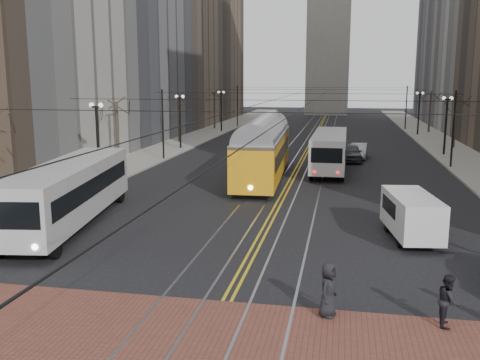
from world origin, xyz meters
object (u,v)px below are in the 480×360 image
at_px(cargo_van, 411,217).
at_px(sedan_grey, 351,152).
at_px(pedestrian_c, 448,300).
at_px(transit_bus, 70,195).
at_px(rear_bus, 329,152).
at_px(streetcar, 264,155).
at_px(pedestrian_a, 328,290).
at_px(sedan_silver, 359,151).

xyz_separation_m(cargo_van, sedan_grey, (-2.57, 24.77, -0.26)).
height_order(cargo_van, pedestrian_c, cargo_van).
bearing_deg(transit_bus, rear_bus, 48.71).
xyz_separation_m(streetcar, sedan_grey, (6.63, 10.55, -1.01)).
bearing_deg(pedestrian_a, pedestrian_c, -70.69).
xyz_separation_m(transit_bus, pedestrian_c, (17.17, -8.58, -0.79)).
height_order(rear_bus, sedan_grey, rear_bus).
bearing_deg(rear_bus, pedestrian_a, -87.98).
relative_size(cargo_van, sedan_silver, 1.13).
height_order(transit_bus, streetcar, streetcar).
bearing_deg(cargo_van, pedestrian_c, -98.03).
xyz_separation_m(sedan_grey, sedan_silver, (0.80, 2.05, -0.11)).
xyz_separation_m(streetcar, sedan_silver, (7.43, 12.60, -1.12)).
distance_m(streetcar, pedestrian_a, 24.15).
height_order(sedan_grey, pedestrian_a, pedestrian_a).
xyz_separation_m(cargo_van, pedestrian_a, (-3.62, -9.26, -0.18)).
bearing_deg(pedestrian_a, rear_bus, 20.84).
relative_size(transit_bus, pedestrian_c, 7.93).
relative_size(streetcar, cargo_van, 3.19).
distance_m(streetcar, sedan_silver, 14.67).
bearing_deg(rear_bus, pedestrian_c, -80.70).
relative_size(transit_bus, pedestrian_a, 7.34).
distance_m(rear_bus, sedan_grey, 5.93).
bearing_deg(streetcar, pedestrian_a, -79.10).
bearing_deg(streetcar, rear_bus, 43.30).
distance_m(cargo_van, sedan_grey, 24.90).
height_order(transit_bus, cargo_van, transit_bus).
height_order(sedan_grey, sedan_silver, sedan_grey).
xyz_separation_m(rear_bus, sedan_silver, (2.61, 7.65, -0.86)).
relative_size(transit_bus, rear_bus, 1.08).
height_order(streetcar, pedestrian_c, streetcar).
bearing_deg(pedestrian_a, cargo_van, -2.02).
bearing_deg(pedestrian_c, sedan_silver, 8.88).
relative_size(transit_bus, streetcar, 0.84).
bearing_deg(sedan_grey, pedestrian_a, -94.19).
bearing_deg(pedestrian_a, sedan_silver, 16.37).
xyz_separation_m(transit_bus, streetcar, (7.95, 14.90, 0.21)).
bearing_deg(cargo_van, rear_bus, 94.63).
height_order(sedan_silver, pedestrian_c, pedestrian_c).
xyz_separation_m(cargo_van, pedestrian_c, (0.03, -9.26, -0.25)).
xyz_separation_m(sedan_grey, pedestrian_a, (-1.05, -34.03, 0.07)).
distance_m(cargo_van, pedestrian_c, 9.27).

